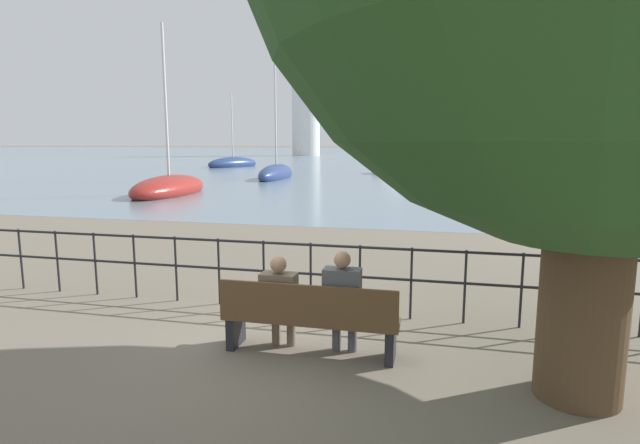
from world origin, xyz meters
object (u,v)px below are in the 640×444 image
sailboat_2 (233,164)px  sailboat_3 (276,173)px  seated_person_left (280,298)px  sailboat_0 (623,176)px  seated_person_right (343,299)px  sailboat_5 (620,190)px  sailboat_1 (169,188)px  sailboat_4 (391,169)px  harbor_lighthouse (306,102)px  park_bench (309,319)px

sailboat_2 → sailboat_3: size_ratio=0.68×
seated_person_left → sailboat_0: sailboat_0 is taller
seated_person_right → seated_person_left: bearing=179.7°
seated_person_left → sailboat_5: bearing=63.7°
sailboat_2 → sailboat_3: 19.08m
sailboat_1 → sailboat_5: sailboat_1 is taller
sailboat_1 → sailboat_4: (9.04, 20.79, 0.08)m
sailboat_0 → harbor_lighthouse: harbor_lighthouse is taller
sailboat_1 → sailboat_4: size_ratio=0.93×
seated_person_right → sailboat_2: (-20.58, 45.04, -0.37)m
sailboat_4 → sailboat_5: (12.52, -16.69, -0.09)m
sailboat_1 → sailboat_5: 21.95m
sailboat_2 → sailboat_4: size_ratio=0.89×
seated_person_left → sailboat_4: (-2.16, 37.64, -0.27)m
seated_person_right → harbor_lighthouse: 99.64m
seated_person_left → sailboat_1: sailboat_1 is taller
park_bench → sailboat_2: (-20.19, 45.12, -0.11)m
seated_person_right → sailboat_5: bearing=65.4°
sailboat_1 → sailboat_4: 22.67m
harbor_lighthouse → seated_person_left: bearing=-75.3°
sailboat_1 → sailboat_4: bearing=61.5°
seated_person_right → sailboat_0: 34.80m
park_bench → sailboat_0: 35.02m
sailboat_1 → sailboat_0: bearing=26.2°
seated_person_left → harbor_lighthouse: size_ratio=0.05×
sailboat_0 → sailboat_5: (-3.68, -11.21, -0.01)m
sailboat_0 → sailboat_1: bearing=-127.2°
sailboat_5 → sailboat_3: bearing=180.0°
seated_person_right → sailboat_0: bearing=67.6°
seated_person_left → sailboat_5: 23.38m
park_bench → sailboat_2: 49.43m
seated_person_left → sailboat_2: size_ratio=0.14×
sailboat_4 → sailboat_2: bearing=175.1°
park_bench → sailboat_2: sailboat_2 is taller
sailboat_0 → park_bench: bearing=-91.4°
park_bench → seated_person_right: (0.39, 0.08, 0.25)m
sailboat_0 → sailboat_2: bearing=-179.3°
sailboat_5 → harbor_lighthouse: size_ratio=0.36×
sailboat_1 → sailboat_4: sailboat_4 is taller
park_bench → sailboat_2: size_ratio=0.26×
park_bench → sailboat_5: (9.98, 21.03, -0.15)m
park_bench → sailboat_5: size_ratio=0.25×
sailboat_0 → sailboat_3: sailboat_3 is taller
sailboat_1 → sailboat_3: 12.18m
park_bench → sailboat_3: (-9.97, 29.00, -0.08)m
sailboat_2 → seated_person_left: bearing=-43.6°
sailboat_1 → sailboat_2: sailboat_1 is taller
park_bench → sailboat_4: size_ratio=0.23×
park_bench → seated_person_left: bearing=168.1°
sailboat_1 → harbor_lighthouse: 80.75m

